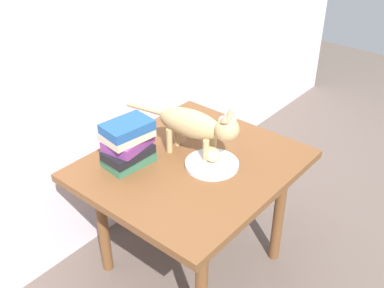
{
  "coord_description": "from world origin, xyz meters",
  "views": [
    {
      "loc": [
        -1.09,
        -0.91,
        1.49
      ],
      "look_at": [
        0.0,
        0.0,
        0.6
      ],
      "focal_mm": 42.89,
      "sensor_mm": 36.0,
      "label": 1
    }
  ],
  "objects_px": {
    "tv_remote": "(197,126)",
    "book_stack": "(128,144)",
    "bread_roll": "(211,154)",
    "candle_jar": "(227,130)",
    "side_table": "(192,176)",
    "cat": "(197,125)",
    "plate": "(212,164)"
  },
  "relations": [
    {
      "from": "tv_remote",
      "to": "book_stack",
      "type": "bearing_deg",
      "value": 151.45
    },
    {
      "from": "bread_roll",
      "to": "candle_jar",
      "type": "height_order",
      "value": "candle_jar"
    },
    {
      "from": "side_table",
      "to": "cat",
      "type": "bearing_deg",
      "value": 18.31
    },
    {
      "from": "cat",
      "to": "bread_roll",
      "type": "bearing_deg",
      "value": -93.93
    },
    {
      "from": "candle_jar",
      "to": "tv_remote",
      "type": "bearing_deg",
      "value": 96.88
    },
    {
      "from": "bread_roll",
      "to": "tv_remote",
      "type": "height_order",
      "value": "bread_roll"
    },
    {
      "from": "book_stack",
      "to": "candle_jar",
      "type": "height_order",
      "value": "book_stack"
    },
    {
      "from": "book_stack",
      "to": "tv_remote",
      "type": "distance_m",
      "value": 0.38
    },
    {
      "from": "candle_jar",
      "to": "tv_remote",
      "type": "height_order",
      "value": "candle_jar"
    },
    {
      "from": "bread_roll",
      "to": "tv_remote",
      "type": "distance_m",
      "value": 0.27
    },
    {
      "from": "plate",
      "to": "candle_jar",
      "type": "xyz_separation_m",
      "value": [
        0.2,
        0.08,
        0.03
      ]
    },
    {
      "from": "plate",
      "to": "candle_jar",
      "type": "relative_size",
      "value": 2.35
    },
    {
      "from": "cat",
      "to": "tv_remote",
      "type": "height_order",
      "value": "cat"
    },
    {
      "from": "side_table",
      "to": "book_stack",
      "type": "relative_size",
      "value": 4.0
    },
    {
      "from": "plate",
      "to": "book_stack",
      "type": "relative_size",
      "value": 1.03
    },
    {
      "from": "candle_jar",
      "to": "tv_remote",
      "type": "relative_size",
      "value": 0.57
    },
    {
      "from": "cat",
      "to": "tv_remote",
      "type": "distance_m",
      "value": 0.24
    },
    {
      "from": "bread_roll",
      "to": "book_stack",
      "type": "height_order",
      "value": "book_stack"
    },
    {
      "from": "side_table",
      "to": "plate",
      "type": "height_order",
      "value": "plate"
    },
    {
      "from": "plate",
      "to": "book_stack",
      "type": "distance_m",
      "value": 0.32
    },
    {
      "from": "side_table",
      "to": "cat",
      "type": "distance_m",
      "value": 0.2
    },
    {
      "from": "book_stack",
      "to": "side_table",
      "type": "bearing_deg",
      "value": -47.76
    },
    {
      "from": "book_stack",
      "to": "bread_roll",
      "type": "bearing_deg",
      "value": -49.33
    },
    {
      "from": "bread_roll",
      "to": "tv_remote",
      "type": "xyz_separation_m",
      "value": [
        0.17,
        0.21,
        -0.03
      ]
    },
    {
      "from": "side_table",
      "to": "tv_remote",
      "type": "bearing_deg",
      "value": 35.26
    },
    {
      "from": "plate",
      "to": "cat",
      "type": "relative_size",
      "value": 0.42
    },
    {
      "from": "book_stack",
      "to": "plate",
      "type": "bearing_deg",
      "value": -52.68
    },
    {
      "from": "plate",
      "to": "cat",
      "type": "bearing_deg",
      "value": 78.37
    },
    {
      "from": "bread_roll",
      "to": "cat",
      "type": "xyz_separation_m",
      "value": [
        0.01,
        0.07,
        0.09
      ]
    },
    {
      "from": "plate",
      "to": "cat",
      "type": "xyz_separation_m",
      "value": [
        0.02,
        0.09,
        0.13
      ]
    },
    {
      "from": "side_table",
      "to": "tv_remote",
      "type": "distance_m",
      "value": 0.27
    },
    {
      "from": "side_table",
      "to": "bread_roll",
      "type": "distance_m",
      "value": 0.13
    }
  ]
}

